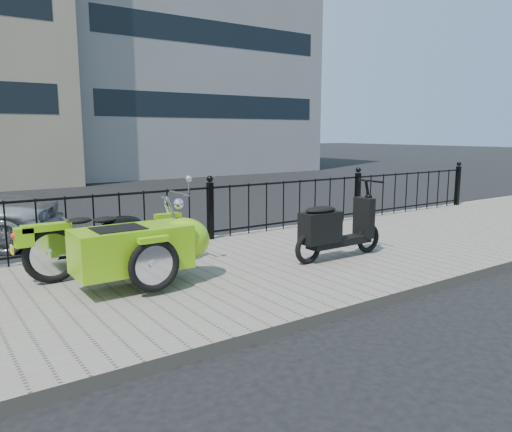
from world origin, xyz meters
TOP-DOWN VIEW (x-y plane):
  - ground at (0.00, 0.00)m, footprint 120.00×120.00m
  - sidewalk at (0.00, -0.50)m, footprint 30.00×3.80m
  - curb at (0.00, 1.44)m, footprint 30.00×0.10m
  - iron_fence at (0.00, 1.30)m, footprint 14.11×0.11m
  - building_grey at (7.00, 16.99)m, footprint 12.00×8.01m
  - motorcycle_sidecar at (-1.90, -0.41)m, footprint 2.28×1.48m
  - scooter at (0.77, -0.87)m, footprint 1.62×0.47m
  - spare_tire at (-1.61, -0.30)m, footprint 0.54×0.35m

SIDE VIEW (x-z plane):
  - ground at x=0.00m, z-range 0.00..0.00m
  - sidewalk at x=0.00m, z-range 0.00..0.12m
  - curb at x=0.00m, z-range 0.00..0.12m
  - spare_tire at x=-1.61m, z-range 0.12..0.69m
  - scooter at x=0.77m, z-range 0.00..1.10m
  - iron_fence at x=0.00m, z-range 0.05..1.12m
  - motorcycle_sidecar at x=-1.90m, z-range 0.10..1.09m
  - building_grey at x=7.00m, z-range 0.00..15.00m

